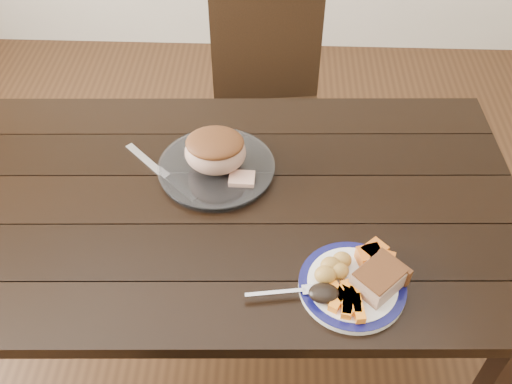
{
  "coord_description": "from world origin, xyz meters",
  "views": [
    {
      "loc": [
        0.12,
        -1.05,
        1.87
      ],
      "look_at": [
        0.08,
        -0.02,
        0.8
      ],
      "focal_mm": 40.0,
      "sensor_mm": 36.0,
      "label": 1
    }
  ],
  "objects_px": {
    "serving_platter": "(217,169)",
    "fork": "(289,292)",
    "dining_table": "(228,221)",
    "pork_slice": "(379,279)",
    "dinner_plate": "(352,286)",
    "roast_joint": "(215,152)",
    "chair_far": "(268,101)",
    "carving_knife": "(173,183)"
  },
  "relations": [
    {
      "from": "chair_far",
      "to": "dinner_plate",
      "type": "relative_size",
      "value": 3.69
    },
    {
      "from": "serving_platter",
      "to": "fork",
      "type": "distance_m",
      "value": 0.46
    },
    {
      "from": "dining_table",
      "to": "serving_platter",
      "type": "relative_size",
      "value": 5.1
    },
    {
      "from": "fork",
      "to": "chair_far",
      "type": "bearing_deg",
      "value": 85.53
    },
    {
      "from": "chair_far",
      "to": "dinner_plate",
      "type": "distance_m",
      "value": 1.06
    },
    {
      "from": "pork_slice",
      "to": "roast_joint",
      "type": "distance_m",
      "value": 0.56
    },
    {
      "from": "dinner_plate",
      "to": "pork_slice",
      "type": "xyz_separation_m",
      "value": [
        0.06,
        -0.0,
        0.04
      ]
    },
    {
      "from": "dining_table",
      "to": "dinner_plate",
      "type": "distance_m",
      "value": 0.43
    },
    {
      "from": "dining_table",
      "to": "dinner_plate",
      "type": "relative_size",
      "value": 6.5
    },
    {
      "from": "dinner_plate",
      "to": "roast_joint",
      "type": "xyz_separation_m",
      "value": [
        -0.35,
        0.38,
        0.06
      ]
    },
    {
      "from": "serving_platter",
      "to": "pork_slice",
      "type": "xyz_separation_m",
      "value": [
        0.41,
        -0.39,
        0.04
      ]
    },
    {
      "from": "pork_slice",
      "to": "fork",
      "type": "relative_size",
      "value": 0.61
    },
    {
      "from": "chair_far",
      "to": "carving_knife",
      "type": "bearing_deg",
      "value": 62.98
    },
    {
      "from": "pork_slice",
      "to": "roast_joint",
      "type": "height_order",
      "value": "roast_joint"
    },
    {
      "from": "pork_slice",
      "to": "carving_knife",
      "type": "distance_m",
      "value": 0.62
    },
    {
      "from": "dinner_plate",
      "to": "carving_knife",
      "type": "distance_m",
      "value": 0.57
    },
    {
      "from": "serving_platter",
      "to": "fork",
      "type": "relative_size",
      "value": 1.8
    },
    {
      "from": "roast_joint",
      "to": "carving_knife",
      "type": "height_order",
      "value": "roast_joint"
    },
    {
      "from": "dinner_plate",
      "to": "serving_platter",
      "type": "relative_size",
      "value": 0.78
    },
    {
      "from": "dining_table",
      "to": "fork",
      "type": "height_order",
      "value": "fork"
    },
    {
      "from": "dining_table",
      "to": "roast_joint",
      "type": "bearing_deg",
      "value": 108.98
    },
    {
      "from": "dinner_plate",
      "to": "fork",
      "type": "bearing_deg",
      "value": -168.69
    },
    {
      "from": "chair_far",
      "to": "fork",
      "type": "bearing_deg",
      "value": 86.86
    },
    {
      "from": "serving_platter",
      "to": "pork_slice",
      "type": "distance_m",
      "value": 0.56
    },
    {
      "from": "dining_table",
      "to": "roast_joint",
      "type": "distance_m",
      "value": 0.2
    },
    {
      "from": "dinner_plate",
      "to": "serving_platter",
      "type": "xyz_separation_m",
      "value": [
        -0.35,
        0.38,
        0.0
      ]
    },
    {
      "from": "dinner_plate",
      "to": "chair_far",
      "type": "bearing_deg",
      "value": 102.13
    },
    {
      "from": "dinner_plate",
      "to": "roast_joint",
      "type": "distance_m",
      "value": 0.52
    },
    {
      "from": "dining_table",
      "to": "roast_joint",
      "type": "relative_size",
      "value": 9.63
    },
    {
      "from": "serving_platter",
      "to": "roast_joint",
      "type": "height_order",
      "value": "roast_joint"
    },
    {
      "from": "dining_table",
      "to": "chair_far",
      "type": "relative_size",
      "value": 1.76
    },
    {
      "from": "dinner_plate",
      "to": "pork_slice",
      "type": "height_order",
      "value": "pork_slice"
    },
    {
      "from": "dinner_plate",
      "to": "fork",
      "type": "height_order",
      "value": "fork"
    },
    {
      "from": "chair_far",
      "to": "carving_knife",
      "type": "distance_m",
      "value": 0.77
    },
    {
      "from": "roast_joint",
      "to": "serving_platter",
      "type": "bearing_deg",
      "value": -63.43
    },
    {
      "from": "dinner_plate",
      "to": "fork",
      "type": "xyz_separation_m",
      "value": [
        -0.15,
        -0.03,
        0.01
      ]
    },
    {
      "from": "serving_platter",
      "to": "fork",
      "type": "height_order",
      "value": "fork"
    },
    {
      "from": "dining_table",
      "to": "pork_slice",
      "type": "bearing_deg",
      "value": -37.13
    },
    {
      "from": "roast_joint",
      "to": "dining_table",
      "type": "bearing_deg",
      "value": -71.02
    },
    {
      "from": "chair_far",
      "to": "fork",
      "type": "height_order",
      "value": "chair_far"
    },
    {
      "from": "fork",
      "to": "dinner_plate",
      "type": "bearing_deg",
      "value": 2.97
    },
    {
      "from": "serving_platter",
      "to": "fork",
      "type": "bearing_deg",
      "value": -63.6
    }
  ]
}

